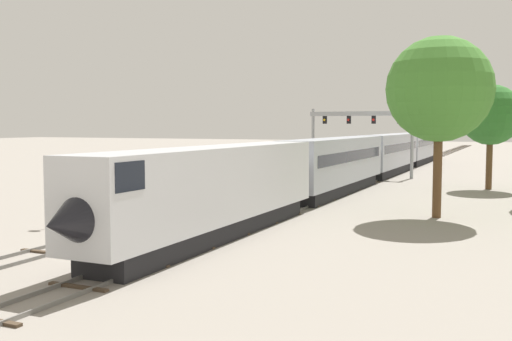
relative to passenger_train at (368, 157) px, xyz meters
The scene contains 8 objects.
ground_plane 38.40m from the passenger_train, 92.99° to the right, with size 400.00×400.00×0.00m, color gray.
track_main 21.89m from the passenger_train, 90.00° to the left, with size 2.60×200.00×0.16m.
track_near 6.30m from the passenger_train, 162.44° to the left, with size 2.60×160.00×0.16m.
passenger_train is the anchor object (origin of this frame).
signal_gantry 6.87m from the passenger_train, 111.59° to the left, with size 12.10×0.49×7.82m.
stop_sign 35.94m from the passenger_train, 106.16° to the right, with size 0.76×0.08×2.88m.
trackside_tree_left 12.83m from the passenger_train, 12.19° to the right, with size 5.53×5.53×9.62m.
trackside_tree_right 24.49m from the passenger_train, 66.04° to the right, with size 6.68×6.68×11.51m.
Camera 1 is at (16.57, -22.61, 5.92)m, focal length 41.60 mm.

